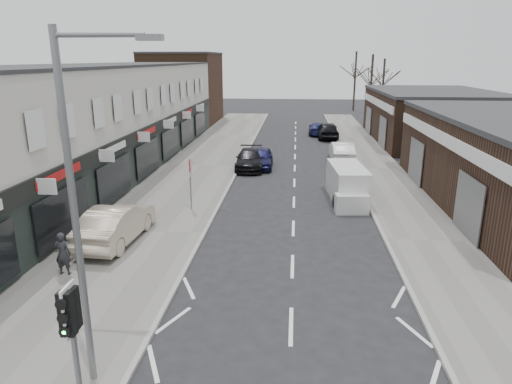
% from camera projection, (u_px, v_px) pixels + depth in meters
% --- Properties ---
extents(ground, '(160.00, 160.00, 0.00)m').
position_uv_depth(ground, '(290.00, 371.00, 11.36)').
color(ground, black).
rests_on(ground, ground).
extents(pavement_left, '(5.50, 64.00, 0.12)m').
position_uv_depth(pavement_left, '(201.00, 165.00, 32.94)').
color(pavement_left, slate).
rests_on(pavement_left, ground).
extents(pavement_right, '(3.50, 64.00, 0.12)m').
position_uv_depth(pavement_right, '(377.00, 169.00, 31.90)').
color(pavement_right, slate).
rests_on(pavement_right, ground).
extents(shop_terrace_left, '(8.00, 41.00, 7.10)m').
position_uv_depth(shop_terrace_left, '(91.00, 120.00, 30.13)').
color(shop_terrace_left, beige).
rests_on(shop_terrace_left, ground).
extents(brick_block_far, '(8.00, 10.00, 8.00)m').
position_uv_depth(brick_block_far, '(183.00, 89.00, 54.38)').
color(brick_block_far, '#412A1C').
rests_on(brick_block_far, ground).
extents(right_unit_far, '(10.00, 16.00, 4.50)m').
position_uv_depth(right_unit_far, '(431.00, 117.00, 42.20)').
color(right_unit_far, '#362318').
rests_on(right_unit_far, ground).
extents(tree_far_a, '(3.60, 3.60, 8.00)m').
position_uv_depth(tree_far_a, '(369.00, 121.00, 56.50)').
color(tree_far_a, '#382D26').
rests_on(tree_far_a, ground).
extents(tree_far_b, '(3.60, 3.60, 7.50)m').
position_uv_depth(tree_far_b, '(381.00, 116.00, 62.03)').
color(tree_far_b, '#382D26').
rests_on(tree_far_b, ground).
extents(tree_far_c, '(3.60, 3.60, 8.50)m').
position_uv_depth(tree_far_c, '(353.00, 111.00, 68.02)').
color(tree_far_c, '#382D26').
rests_on(tree_far_c, ground).
extents(traffic_light, '(0.28, 0.60, 3.10)m').
position_uv_depth(traffic_light, '(71.00, 322.00, 9.12)').
color(traffic_light, slate).
rests_on(traffic_light, pavement_left).
extents(street_lamp, '(2.23, 0.22, 8.00)m').
position_uv_depth(street_lamp, '(81.00, 199.00, 9.68)').
color(street_lamp, slate).
rests_on(street_lamp, pavement_left).
extents(warning_sign, '(0.12, 0.80, 2.70)m').
position_uv_depth(warning_sign, '(191.00, 169.00, 22.65)').
color(warning_sign, slate).
rests_on(warning_sign, pavement_left).
extents(white_van, '(2.05, 4.95, 1.88)m').
position_uv_depth(white_van, '(348.00, 185.00, 24.83)').
color(white_van, silver).
rests_on(white_van, ground).
extents(sedan_on_pavement, '(1.94, 4.88, 1.58)m').
position_uv_depth(sedan_on_pavement, '(116.00, 223.00, 18.91)').
color(sedan_on_pavement, '#BDAD97').
rests_on(sedan_on_pavement, pavement_left).
extents(pedestrian, '(0.58, 0.39, 1.57)m').
position_uv_depth(pedestrian, '(63.00, 254.00, 16.00)').
color(pedestrian, black).
rests_on(pedestrian, pavement_left).
extents(parked_car_left_a, '(1.73, 4.13, 1.40)m').
position_uv_depth(parked_car_left_a, '(261.00, 158.00, 32.42)').
color(parked_car_left_a, '#12133B').
rests_on(parked_car_left_a, ground).
extents(parked_car_left_b, '(2.11, 4.75, 1.35)m').
position_uv_depth(parked_car_left_b, '(250.00, 159.00, 32.08)').
color(parked_car_left_b, black).
rests_on(parked_car_left_b, ground).
extents(parked_car_right_a, '(1.62, 4.56, 1.50)m').
position_uv_depth(parked_car_right_a, '(342.00, 152.00, 34.28)').
color(parked_car_right_a, silver).
rests_on(parked_car_right_a, ground).
extents(parked_car_right_b, '(2.09, 4.82, 1.62)m').
position_uv_depth(parked_car_right_b, '(328.00, 130.00, 44.21)').
color(parked_car_right_b, black).
rests_on(parked_car_right_b, ground).
extents(parked_car_right_c, '(1.85, 4.25, 1.22)m').
position_uv_depth(parked_car_right_c, '(317.00, 129.00, 46.60)').
color(parked_car_right_c, '#161C46').
rests_on(parked_car_right_c, ground).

